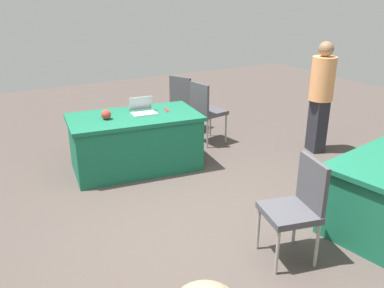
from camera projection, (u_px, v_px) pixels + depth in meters
The scene contains 9 objects.
ground_plane at pixel (194, 230), 4.15m from camera, with size 14.40×14.40×0.00m, color #4C423D.
table_foreground at pixel (135, 142), 5.46m from camera, with size 1.80×1.11×0.74m.
chair_tucked_left at pixel (297, 204), 3.56m from camera, with size 0.53×0.53×0.95m.
chair_tucked_right at pixel (206, 108), 6.28m from camera, with size 0.50×0.50×0.98m.
chair_by_pillar at pixel (185, 99), 6.89m from camera, with size 0.59×0.59×0.95m.
person_attendee_browsing at pixel (321, 92), 5.86m from camera, with size 0.41×0.41×1.62m.
laptop_silver at pixel (143, 110), 5.41m from camera, with size 0.34×0.32×0.21m.
yarn_ball at pixel (106, 115), 5.15m from camera, with size 0.12×0.12×0.12m, color #B2382D.
scissors_red at pixel (167, 110), 5.55m from camera, with size 0.18×0.04×0.01m, color red.
Camera 1 is at (1.76, 3.10, 2.31)m, focal length 38.15 mm.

